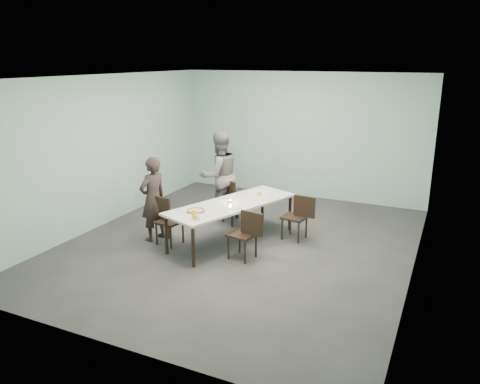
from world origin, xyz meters
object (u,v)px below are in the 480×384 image
at_px(beer_glass, 194,215).
at_px(water_tumbler, 198,217).
at_px(tealight, 230,201).
at_px(pizza, 196,211).
at_px(side_plate, 206,211).
at_px(amber_tumbler, 259,194).
at_px(chair_far_left, 232,199).
at_px(chair_near_left, 166,217).
at_px(diner_far, 219,175).
at_px(table, 232,206).
at_px(chair_far_right, 299,214).
at_px(diner_near, 153,199).
at_px(chair_near_right, 246,232).

height_order(beer_glass, water_tumbler, beer_glass).
bearing_deg(tealight, pizza, -111.18).
xyz_separation_m(side_plate, amber_tumbler, (0.46, 1.27, 0.04)).
bearing_deg(chair_far_left, amber_tumbler, 6.97).
distance_m(chair_near_left, chair_far_left, 1.66).
bearing_deg(diner_far, water_tumbler, 54.23).
height_order(chair_near_left, amber_tumbler, chair_near_left).
distance_m(diner_far, tealight, 1.35).
height_order(pizza, amber_tumbler, amber_tumbler).
distance_m(table, chair_far_right, 1.26).
bearing_deg(diner_near, beer_glass, 81.40).
relative_size(chair_far_right, pizza, 2.56).
bearing_deg(amber_tumbler, chair_far_left, 155.70).
height_order(table, chair_far_right, chair_far_right).
height_order(table, diner_near, diner_near).
height_order(chair_far_right, beer_glass, beer_glass).
height_order(chair_far_left, amber_tumbler, chair_far_left).
xyz_separation_m(chair_near_left, chair_far_left, (0.60, 1.55, 0.00)).
relative_size(diner_near, beer_glass, 10.59).
relative_size(water_tumbler, tealight, 1.61).
xyz_separation_m(chair_far_left, diner_near, (-0.90, -1.49, 0.29)).
bearing_deg(side_plate, water_tumbler, -80.13).
distance_m(chair_far_left, pizza, 1.72).
bearing_deg(pizza, table, 64.99).
bearing_deg(pizza, diner_far, 105.06).
relative_size(chair_near_left, side_plate, 4.83).
bearing_deg(amber_tumbler, chair_near_right, -76.79).
xyz_separation_m(chair_near_right, pizza, (-0.91, -0.10, 0.27)).
distance_m(chair_far_right, diner_far, 2.03).
xyz_separation_m(chair_far_right, diner_near, (-2.46, -1.13, 0.29)).
height_order(beer_glass, tealight, beer_glass).
height_order(table, water_tumbler, water_tumbler).
height_order(beer_glass, amber_tumbler, beer_glass).
relative_size(table, beer_glass, 18.34).
distance_m(table, chair_far_left, 1.10).
bearing_deg(chair_near_right, side_plate, 9.98).
relative_size(chair_near_left, amber_tumbler, 10.88).
bearing_deg(chair_near_right, tealight, -37.14).
relative_size(chair_near_right, diner_near, 0.55).
bearing_deg(diner_near, table, 126.25).
bearing_deg(water_tumbler, amber_tumbler, 77.38).
distance_m(chair_near_right, amber_tumbler, 1.33).
xyz_separation_m(side_plate, water_tumbler, (0.08, -0.43, 0.04)).
xyz_separation_m(chair_far_right, pizza, (-1.42, -1.34, 0.27)).
relative_size(diner_near, water_tumbler, 17.65).
height_order(chair_far_right, water_tumbler, chair_far_right).
height_order(diner_near, pizza, diner_near).
height_order(chair_near_left, beer_glass, beer_glass).
xyz_separation_m(side_plate, tealight, (0.14, 0.66, 0.02)).
relative_size(chair_near_right, pizza, 2.56).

